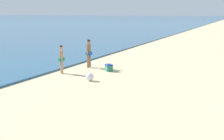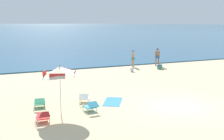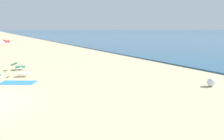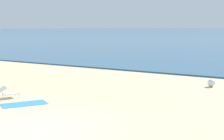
{
  "view_description": "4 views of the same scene",
  "coord_description": "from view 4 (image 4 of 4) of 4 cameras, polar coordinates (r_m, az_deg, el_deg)",
  "views": [
    {
      "loc": [
        -12.14,
        3.18,
        3.34
      ],
      "look_at": [
        -1.8,
        7.25,
        1.44
      ],
      "focal_mm": 53.55,
      "sensor_mm": 36.0,
      "label": 1
    },
    {
      "loc": [
        -8.71,
        -11.29,
        4.26
      ],
      "look_at": [
        -0.99,
        6.3,
        0.99
      ],
      "focal_mm": 45.01,
      "sensor_mm": 36.0,
      "label": 2
    },
    {
      "loc": [
        9.06,
        1.02,
        2.73
      ],
      "look_at": [
        0.03,
        6.17,
        0.75
      ],
      "focal_mm": 34.86,
      "sensor_mm": 36.0,
      "label": 3
    },
    {
      "loc": [
        7.25,
        -7.07,
        3.13
      ],
      "look_at": [
        -1.11,
        6.29,
        1.06
      ],
      "focal_mm": 52.97,
      "sensor_mm": 36.0,
      "label": 4
    }
  ],
  "objects": [
    {
      "name": "lounge_chair_spare_folded",
      "position": [
        15.29,
        -17.59,
        -3.64
      ],
      "size": [
        0.84,
        1.02,
        0.52
      ],
      "color": "white",
      "rests_on": "ground"
    },
    {
      "name": "beach_ball",
      "position": [
        18.09,
        16.78,
        -2.15
      ],
      "size": [
        0.4,
        0.4,
        0.4
      ],
      "primitive_type": "sphere",
      "color": "white",
      "rests_on": "ground"
    },
    {
      "name": "ground_plane",
      "position": [
        10.6,
        -13.29,
        -9.89
      ],
      "size": [
        800.0,
        800.0,
        0.0
      ],
      "primitive_type": "plane",
      "color": "#D1BA8E"
    },
    {
      "name": "beach_towel",
      "position": [
        13.98,
        -14.93,
        -5.68
      ],
      "size": [
        1.7,
        2.01,
        0.01
      ],
      "primitive_type": "cube",
      "rotation": [
        0.0,
        0.0,
        2.6
      ],
      "color": "#3384BC",
      "rests_on": "ground"
    }
  ]
}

